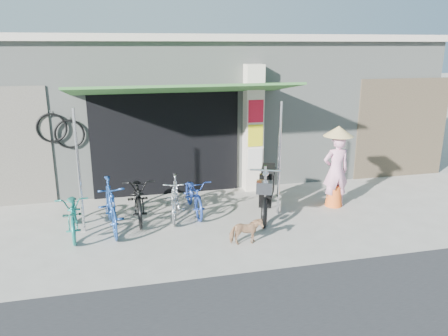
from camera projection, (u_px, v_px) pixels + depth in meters
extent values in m
plane|color=#ABA49A|center=(246.00, 232.00, 8.29)|extent=(80.00, 80.00, 0.00)
cube|color=gray|center=(198.00, 105.00, 12.59)|extent=(12.00, 5.00, 3.50)
cube|color=beige|center=(197.00, 39.00, 12.09)|extent=(12.30, 5.30, 0.16)
cube|color=black|center=(166.00, 142.00, 10.10)|extent=(3.40, 0.06, 2.50)
cube|color=black|center=(167.00, 171.00, 10.30)|extent=(3.06, 0.04, 1.10)
torus|color=black|center=(69.00, 134.00, 9.51)|extent=(0.65, 0.05, 0.65)
cylinder|color=silver|center=(68.00, 119.00, 9.44)|extent=(0.02, 0.02, 0.12)
torus|color=black|center=(52.00, 128.00, 9.39)|extent=(0.65, 0.05, 0.65)
cylinder|color=silver|center=(50.00, 113.00, 9.32)|extent=(0.02, 0.02, 0.12)
cube|color=beige|center=(253.00, 129.00, 10.36)|extent=(0.42, 0.42, 3.00)
cube|color=red|center=(256.00, 111.00, 10.04)|extent=(0.36, 0.02, 0.52)
cube|color=gold|center=(255.00, 136.00, 10.19)|extent=(0.36, 0.02, 0.52)
cube|color=silver|center=(255.00, 159.00, 10.34)|extent=(0.36, 0.02, 0.50)
cube|color=#32672E|center=(183.00, 89.00, 8.94)|extent=(4.60, 1.88, 0.35)
cylinder|color=silver|center=(79.00, 172.00, 8.00)|extent=(0.05, 0.05, 2.36)
cylinder|color=silver|center=(279.00, 159.00, 8.87)|extent=(0.05, 0.05, 2.36)
cube|color=brown|center=(402.00, 128.00, 11.48)|extent=(2.60, 0.06, 2.60)
imported|color=#1A796B|center=(74.00, 212.00, 8.12)|extent=(0.69, 1.64, 0.84)
imported|color=navy|center=(111.00, 206.00, 8.25)|extent=(0.66, 1.69, 0.99)
imported|color=black|center=(139.00, 196.00, 8.86)|extent=(0.62, 1.77, 0.93)
imported|color=silver|center=(175.00, 197.00, 8.87)|extent=(0.67, 1.50, 0.87)
imported|color=navy|center=(194.00, 195.00, 9.15)|extent=(0.60, 1.54, 0.80)
imported|color=#AF795C|center=(246.00, 231.00, 7.71)|extent=(0.58, 0.27, 0.49)
torus|color=black|center=(264.00, 213.00, 8.42)|extent=(0.32, 0.59, 0.60)
torus|color=black|center=(268.00, 189.00, 9.81)|extent=(0.32, 0.59, 0.60)
cube|color=black|center=(267.00, 196.00, 9.09)|extent=(0.63, 1.08, 0.11)
cube|color=black|center=(268.00, 179.00, 9.39)|extent=(0.50, 0.68, 0.38)
cube|color=black|center=(268.00, 169.00, 9.33)|extent=(0.48, 0.67, 0.10)
cube|color=black|center=(265.00, 190.00, 8.52)|extent=(0.27, 0.20, 0.63)
cylinder|color=silver|center=(265.00, 170.00, 8.22)|extent=(0.56, 0.25, 0.04)
cube|color=silver|center=(264.00, 187.00, 8.10)|extent=(0.36, 0.32, 0.22)
imported|color=#E79BBC|center=(336.00, 171.00, 9.43)|extent=(0.59, 0.40, 1.60)
cone|color=#DC591F|center=(334.00, 196.00, 9.59)|extent=(0.38, 0.38, 0.46)
cone|color=#D9BA75|center=(339.00, 131.00, 9.19)|extent=(0.64, 0.64, 0.22)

